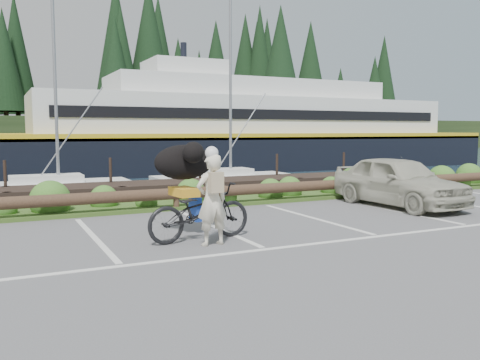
# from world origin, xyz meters

# --- Properties ---
(ground) EXTENTS (72.00, 72.00, 0.00)m
(ground) POSITION_xyz_m (0.00, 0.00, 0.00)
(ground) COLOR #535255
(harbor_backdrop) EXTENTS (170.00, 160.00, 30.00)m
(harbor_backdrop) POSITION_xyz_m (0.39, 78.47, -0.00)
(harbor_backdrop) COLOR #1B3340
(harbor_backdrop) RESTS_ON ground
(vegetation_strip) EXTENTS (34.00, 1.60, 0.10)m
(vegetation_strip) POSITION_xyz_m (0.00, 5.30, 0.05)
(vegetation_strip) COLOR #3D5B21
(vegetation_strip) RESTS_ON ground
(log_rail) EXTENTS (32.00, 0.30, 0.60)m
(log_rail) POSITION_xyz_m (0.00, 4.60, 0.00)
(log_rail) COLOR #443021
(log_rail) RESTS_ON ground
(bicycle) EXTENTS (2.22, 0.97, 1.13)m
(bicycle) POSITION_xyz_m (-0.79, 0.84, 0.56)
(bicycle) COLOR black
(bicycle) RESTS_ON ground
(cyclist) EXTENTS (0.66, 0.47, 1.70)m
(cyclist) POSITION_xyz_m (-0.74, 0.35, 0.85)
(cyclist) COLOR beige
(cyclist) RESTS_ON ground
(dog) EXTENTS (0.73, 1.29, 0.71)m
(dog) POSITION_xyz_m (-0.86, 1.53, 1.49)
(dog) COLOR black
(dog) RESTS_ON bicycle
(parked_car) EXTENTS (1.77, 4.23, 1.43)m
(parked_car) POSITION_xyz_m (5.84, 2.56, 0.71)
(parked_car) COLOR #B6B49F
(parked_car) RESTS_ON ground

